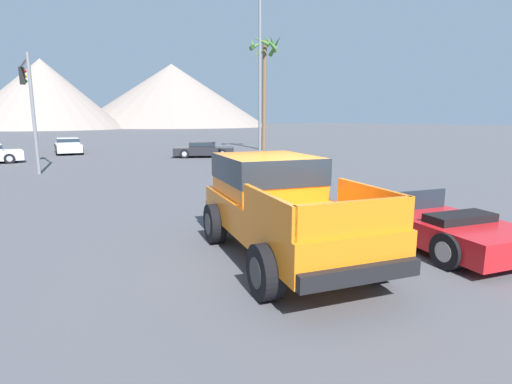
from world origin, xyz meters
TOP-DOWN VIEW (x-y plane):
  - ground_plane at (0.00, 0.00)m, footprint 320.00×320.00m
  - orange_pickup_truck at (-0.09, 0.12)m, footprint 3.17×5.36m
  - red_convertible_car at (3.02, -1.29)m, footprint 2.67×4.38m
  - parked_car_dark at (7.91, 19.22)m, footprint 4.48×3.65m
  - parked_car_silver at (0.57, 27.76)m, footprint 2.24×4.71m
  - traffic_light_crosswalk at (-2.71, 17.54)m, footprint 0.38×4.39m
  - street_lamp_post at (6.81, 10.73)m, footprint 0.90×0.24m
  - palm_tree_leaning at (15.22, 22.16)m, footprint 3.01×2.71m
  - distant_mountain_range at (40.39, 116.83)m, footprint 89.34×65.46m

SIDE VIEW (x-z plane):
  - ground_plane at x=0.00m, z-range 0.00..0.00m
  - red_convertible_car at x=3.02m, z-range -0.12..0.98m
  - parked_car_dark at x=7.91m, z-range 0.02..1.08m
  - parked_car_silver at x=0.57m, z-range 0.02..1.20m
  - orange_pickup_truck at x=-0.09m, z-range 0.13..2.06m
  - traffic_light_crosswalk at x=-2.71m, z-range 1.17..6.87m
  - street_lamp_post at x=6.81m, z-range 0.80..9.69m
  - palm_tree_leaning at x=15.22m, z-range 2.25..11.69m
  - distant_mountain_range at x=40.39m, z-range -1.37..18.12m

